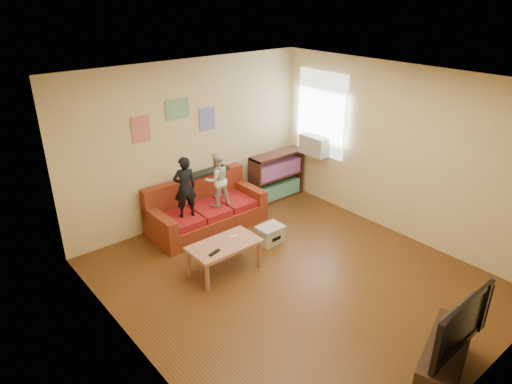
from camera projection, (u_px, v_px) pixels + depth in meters
room_shell at (296, 190)px, 5.77m from camera, size 4.52×5.02×2.72m
sofa at (205, 211)px, 7.62m from camera, size 1.92×0.88×0.85m
child_a at (185, 187)px, 6.99m from camera, size 0.40×0.31×0.99m
child_b at (217, 180)px, 7.36m from camera, size 0.48×0.39×0.91m
coffee_table at (224, 247)px, 6.35m from camera, size 1.00×0.55×0.45m
remote at (214, 253)px, 6.09m from camera, size 0.20×0.10×0.02m
game_controller at (234, 237)px, 6.47m from camera, size 0.13×0.06×0.03m
bookshelf at (276, 178)px, 8.62m from camera, size 1.12×0.33×0.89m
window at (321, 114)px, 8.10m from camera, size 0.04×1.08×1.48m
ac_unit at (315, 145)px, 8.26m from camera, size 0.28×0.55×0.35m
artwork_left at (141, 129)px, 6.85m from camera, size 0.30×0.01×0.40m
artwork_center at (177, 109)px, 7.14m from camera, size 0.42×0.01×0.32m
artwork_right at (207, 119)px, 7.57m from camera, size 0.30×0.01×0.38m
file_box at (270, 234)px, 7.18m from camera, size 0.41×0.31×0.28m
tv_stand at (444, 360)px, 4.68m from camera, size 1.17×0.70×0.42m
television at (453, 320)px, 4.47m from camera, size 1.04×0.16×0.60m
tissue at (281, 230)px, 7.51m from camera, size 0.11×0.11×0.09m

